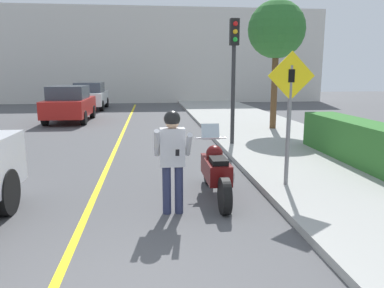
{
  "coord_description": "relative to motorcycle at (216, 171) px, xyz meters",
  "views": [
    {
      "loc": [
        0.49,
        -3.3,
        2.3
      ],
      "look_at": [
        1.25,
        3.52,
        0.98
      ],
      "focal_mm": 35.0,
      "sensor_mm": 36.0,
      "label": 1
    }
  ],
  "objects": [
    {
      "name": "hedge_row",
      "position": [
        3.93,
        1.68,
        0.12
      ],
      "size": [
        0.9,
        5.13,
        0.99
      ],
      "color": "#33702D",
      "rests_on": "sidewalk_curb"
    },
    {
      "name": "street_tree",
      "position": [
        3.6,
        7.53,
        3.35
      ],
      "size": [
        2.15,
        2.15,
        4.84
      ],
      "color": "brown",
      "rests_on": "sidewalk_curb"
    },
    {
      "name": "crossing_sign",
      "position": [
        1.44,
        0.2,
        1.17
      ],
      "size": [
        0.91,
        0.08,
        2.56
      ],
      "color": "slate",
      "rests_on": "sidewalk_curb"
    },
    {
      "name": "building_backdrop",
      "position": [
        -1.67,
        22.66,
        3.03
      ],
      "size": [
        28.0,
        1.2,
        7.06
      ],
      "color": "beige",
      "rests_on": "ground"
    },
    {
      "name": "motorcycle",
      "position": [
        0.0,
        0.0,
        0.0
      ],
      "size": [
        0.62,
        2.35,
        1.29
      ],
      "color": "black",
      "rests_on": "ground"
    },
    {
      "name": "sidewalk_curb",
      "position": [
        3.13,
        0.66,
        -0.44
      ],
      "size": [
        4.4,
        44.0,
        0.13
      ],
      "color": "#9E9E99",
      "rests_on": "ground"
    },
    {
      "name": "parked_car_white",
      "position": [
        -4.92,
        17.54,
        0.35
      ],
      "size": [
        1.88,
        4.2,
        1.68
      ],
      "color": "black",
      "rests_on": "ground"
    },
    {
      "name": "traffic_light",
      "position": [
        1.31,
        4.53,
        2.21
      ],
      "size": [
        0.26,
        0.3,
        3.71
      ],
      "color": "#2D2D30",
      "rests_on": "sidewalk_curb"
    },
    {
      "name": "person_biker",
      "position": [
        -0.84,
        -0.76,
        0.54
      ],
      "size": [
        0.59,
        0.47,
        1.71
      ],
      "color": "#282D4C",
      "rests_on": "ground"
    },
    {
      "name": "parked_car_red",
      "position": [
        -4.96,
        11.49,
        0.35
      ],
      "size": [
        1.88,
        4.2,
        1.68
      ],
      "color": "black",
      "rests_on": "ground"
    },
    {
      "name": "road_center_line",
      "position": [
        -2.27,
        2.66,
        -0.5
      ],
      "size": [
        0.12,
        36.0,
        0.01
      ],
      "color": "yellow",
      "rests_on": "ground"
    }
  ]
}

